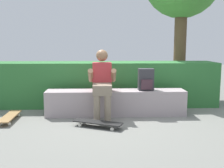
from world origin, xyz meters
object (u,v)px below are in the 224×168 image
Objects in this scene: bench_main at (116,102)px; backpack_on_bench at (146,80)px; skateboard_beside_bench at (10,117)px; skateboard_near_person at (98,123)px; person_skater at (102,81)px.

backpack_on_bench is at bearing -0.96° from bench_main.
skateboard_beside_bench is (-1.85, -0.35, -0.16)m from bench_main.
backpack_on_bench is (2.41, 0.34, 0.58)m from skateboard_beside_bench.
bench_main is 1.89m from skateboard_beside_bench.
bench_main is 3.20× the size of skateboard_beside_bench.
backpack_on_bench reaches higher than skateboard_beside_bench.
backpack_on_bench is (0.56, -0.01, 0.43)m from bench_main.
backpack_on_bench reaches higher than bench_main.
skateboard_near_person is at bearing -15.63° from skateboard_beside_bench.
person_skater reaches higher than bench_main.
bench_main is 3.17× the size of skateboard_near_person.
bench_main is 6.42× the size of backpack_on_bench.
person_skater is 1.51× the size of skateboard_beside_bench.
bench_main is at bearing 10.62° from skateboard_beside_bench.
bench_main is 0.85m from skateboard_near_person.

